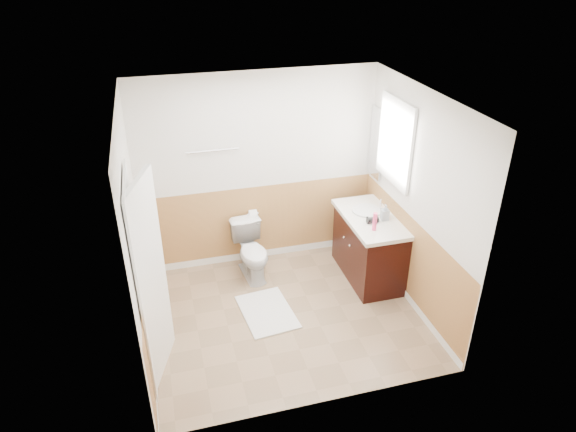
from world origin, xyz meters
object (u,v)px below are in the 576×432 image
object	(u,v)px
lotion_bottle	(375,222)
soap_dispenser	(385,212)
toilet	(252,251)
bath_mat	(267,312)
vanity_cabinet	(369,248)

from	to	relation	value
lotion_bottle	soap_dispenser	size ratio (longest dim) A/B	1.12
toilet	lotion_bottle	xyz separation A→B (m)	(1.30, -0.70, 0.61)
toilet	bath_mat	size ratio (longest dim) A/B	0.87
toilet	soap_dispenser	bearing A→B (deg)	-24.02
bath_mat	lotion_bottle	bearing A→B (deg)	4.28
soap_dispenser	toilet	bearing A→B (deg)	161.86
lotion_bottle	bath_mat	bearing A→B (deg)	-175.72
bath_mat	soap_dispenser	size ratio (longest dim) A/B	4.06
vanity_cabinet	soap_dispenser	xyz separation A→B (m)	(0.12, -0.10, 0.55)
lotion_bottle	vanity_cabinet	bearing A→B (deg)	71.71
toilet	soap_dispenser	distance (m)	1.71
toilet	lotion_bottle	world-z (taller)	lotion_bottle
toilet	soap_dispenser	size ratio (longest dim) A/B	3.52
vanity_cabinet	soap_dispenser	size ratio (longest dim) A/B	5.58
toilet	vanity_cabinet	xyz separation A→B (m)	(1.40, -0.40, 0.05)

